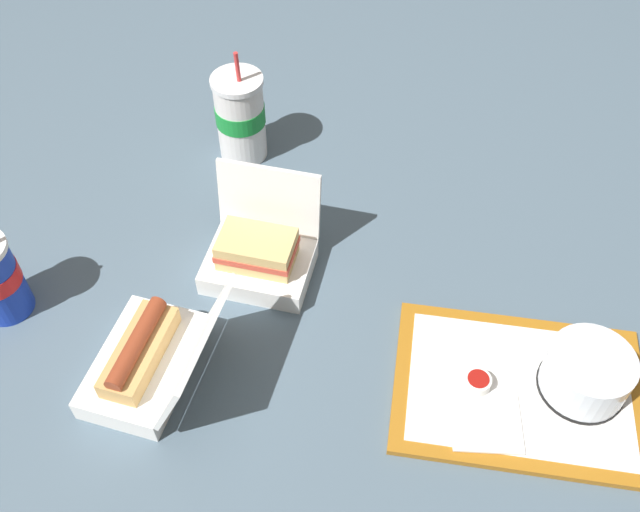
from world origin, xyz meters
name	(u,v)px	position (x,y,z in m)	size (l,w,h in m)	color
ground_plane	(297,271)	(0.00, 0.00, 0.00)	(3.20, 3.20, 0.00)	#4C6070
food_tray	(518,390)	(0.38, -0.15, 0.01)	(0.39, 0.28, 0.01)	#A56619
cake_container	(586,374)	(0.47, -0.13, 0.05)	(0.13, 0.13, 0.08)	black
ketchup_cup	(477,383)	(0.32, -0.17, 0.03)	(0.04, 0.04, 0.02)	white
napkin_stack	(486,420)	(0.33, -0.22, 0.02)	(0.10, 0.10, 0.00)	white
plastic_fork	(515,348)	(0.37, -0.09, 0.02)	(0.11, 0.01, 0.01)	white
clamshell_hotdog_center	(149,359)	(-0.17, -0.24, 0.04)	(0.20, 0.22, 0.16)	white
clamshell_sandwich_corner	(259,254)	(-0.06, -0.01, 0.04)	(0.18, 0.16, 0.17)	white
soda_cup_front	(240,117)	(-0.17, 0.27, 0.09)	(0.10, 0.10, 0.24)	white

